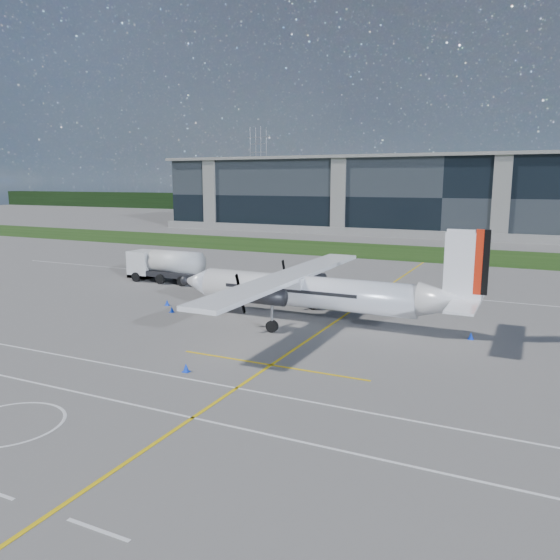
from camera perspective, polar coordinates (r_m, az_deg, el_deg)
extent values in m
plane|color=slate|center=(75.86, 12.67, 2.04)|extent=(400.00, 400.00, 0.00)
cube|color=#1B3C10|center=(83.61, 13.91, 2.75)|extent=(400.00, 18.00, 0.04)
cube|color=black|center=(114.51, 17.41, 8.31)|extent=(120.00, 20.00, 15.00)
cube|color=black|center=(174.21, 20.24, 7.20)|extent=(400.00, 6.00, 6.00)
cube|color=yellow|center=(46.57, 7.89, -2.93)|extent=(0.20, 70.00, 0.01)
cube|color=white|center=(27.56, -14.39, -12.66)|extent=(90.00, 0.15, 0.01)
imported|color=#F25907|center=(45.46, -7.40, -1.86)|extent=(0.83, 1.01, 2.17)
cone|color=#0C38DB|center=(53.81, 6.12, -0.83)|extent=(0.36, 0.36, 0.50)
cone|color=#0C38DB|center=(31.54, -9.80, -9.01)|extent=(0.36, 0.36, 0.50)
cone|color=#0C38DB|center=(48.14, -11.72, -2.32)|extent=(0.36, 0.36, 0.50)
cone|color=#0C38DB|center=(45.54, -11.24, -3.02)|extent=(0.36, 0.36, 0.50)
cone|color=#0C38DB|center=(39.40, 19.32, -5.52)|extent=(0.36, 0.36, 0.50)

